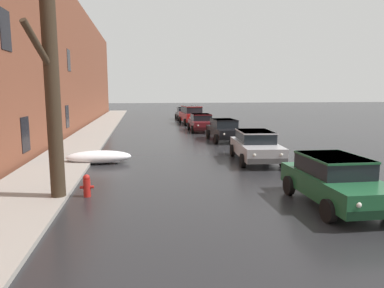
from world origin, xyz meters
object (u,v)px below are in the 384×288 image
at_px(sedan_silver_parked_kerbside_close, 256,145).
at_px(suv_red_queued_behind_truck, 191,114).
at_px(sedan_black_parked_kerbside_mid, 224,129).
at_px(bare_tree_second_along_sidewalk, 49,69).
at_px(fire_hydrant, 87,185).
at_px(sedan_grey_at_far_intersection, 184,113).
at_px(sedan_maroon_parked_far_down_block, 201,122).
at_px(sedan_green_approaching_near_lane, 335,180).

bearing_deg(sedan_silver_parked_kerbside_close, suv_red_queued_behind_truck, 90.77).
height_order(sedan_black_parked_kerbside_mid, suv_red_queued_behind_truck, suv_red_queued_behind_truck).
bearing_deg(bare_tree_second_along_sidewalk, fire_hydrant, 16.66).
xyz_separation_m(bare_tree_second_along_sidewalk, sedan_silver_parked_kerbside_close, (7.90, 4.93, -3.15)).
relative_size(bare_tree_second_along_sidewalk, suv_red_queued_behind_truck, 1.59).
distance_m(sedan_silver_parked_kerbside_close, fire_hydrant, 8.47).
xyz_separation_m(sedan_silver_parked_kerbside_close, sedan_black_parked_kerbside_mid, (0.18, 6.96, -0.00)).
bearing_deg(sedan_black_parked_kerbside_mid, sedan_grey_at_far_intersection, 91.35).
relative_size(sedan_maroon_parked_far_down_block, suv_red_queued_behind_truck, 0.88).
bearing_deg(sedan_green_approaching_near_lane, bare_tree_second_along_sidewalk, 168.59).
xyz_separation_m(suv_red_queued_behind_truck, fire_hydrant, (-6.79, -23.83, -0.63)).
height_order(bare_tree_second_along_sidewalk, sedan_silver_parked_kerbside_close, bare_tree_second_along_sidewalk).
distance_m(sedan_maroon_parked_far_down_block, fire_hydrant, 18.70).
xyz_separation_m(bare_tree_second_along_sidewalk, sedan_green_approaching_near_lane, (8.04, -1.62, -3.15)).
height_order(sedan_green_approaching_near_lane, sedan_silver_parked_kerbside_close, same).
relative_size(sedan_green_approaching_near_lane, suv_red_queued_behind_truck, 0.81).
height_order(bare_tree_second_along_sidewalk, sedan_grey_at_far_intersection, bare_tree_second_along_sidewalk).
relative_size(sedan_black_parked_kerbside_mid, suv_red_queued_behind_truck, 0.83).
relative_size(sedan_green_approaching_near_lane, sedan_grey_at_far_intersection, 0.97).
distance_m(bare_tree_second_along_sidewalk, sedan_black_parked_kerbside_mid, 14.72).
bearing_deg(sedan_maroon_parked_far_down_block, sedan_green_approaching_near_lane, -88.48).
xyz_separation_m(sedan_black_parked_kerbside_mid, sedan_maroon_parked_far_down_block, (-0.55, 5.82, 0.00)).
distance_m(suv_red_queued_behind_truck, sedan_grey_at_far_intersection, 5.74).
bearing_deg(sedan_grey_at_far_intersection, bare_tree_second_along_sidewalk, -104.39).
bearing_deg(suv_red_queued_behind_truck, fire_hydrant, -105.91).
bearing_deg(bare_tree_second_along_sidewalk, sedan_grey_at_far_intersection, 75.61).
bearing_deg(fire_hydrant, sedan_maroon_parked_far_down_block, 69.07).
relative_size(sedan_silver_parked_kerbside_close, sedan_grey_at_far_intersection, 1.08).
bearing_deg(sedan_grey_at_far_intersection, sedan_black_parked_kerbside_mid, -88.65).
xyz_separation_m(suv_red_queued_behind_truck, sedan_grey_at_far_intersection, (0.01, 5.74, -0.24)).
relative_size(sedan_green_approaching_near_lane, fire_hydrant, 5.58).
bearing_deg(bare_tree_second_along_sidewalk, sedan_black_parked_kerbside_mid, 55.84).
relative_size(sedan_maroon_parked_far_down_block, fire_hydrant, 6.10).
relative_size(bare_tree_second_along_sidewalk, sedan_silver_parked_kerbside_close, 1.76).
bearing_deg(sedan_green_approaching_near_lane, sedan_black_parked_kerbside_mid, 89.85).
bearing_deg(sedan_grey_at_far_intersection, sedan_silver_parked_kerbside_close, -89.43).
distance_m(bare_tree_second_along_sidewalk, sedan_maroon_parked_far_down_block, 19.51).
distance_m(sedan_green_approaching_near_lane, sedan_maroon_parked_far_down_block, 19.35).
relative_size(bare_tree_second_along_sidewalk, fire_hydrant, 10.98).
relative_size(bare_tree_second_along_sidewalk, sedan_maroon_parked_far_down_block, 1.80).
distance_m(bare_tree_second_along_sidewalk, fire_hydrant, 3.66).
bearing_deg(sedan_grey_at_far_intersection, suv_red_queued_behind_truck, -90.12).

